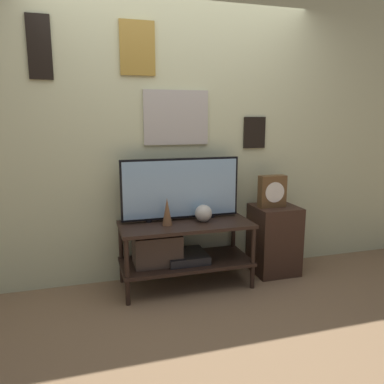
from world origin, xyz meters
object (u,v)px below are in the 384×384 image
at_px(vase_round_glass, 203,213).
at_px(mantel_clock, 272,191).
at_px(television, 181,188).
at_px(vase_slim_bronze, 167,212).

height_order(vase_round_glass, mantel_clock, mantel_clock).
relative_size(television, vase_round_glass, 7.01).
distance_m(television, vase_round_glass, 0.30).
relative_size(television, vase_slim_bronze, 4.52).
relative_size(vase_slim_bronze, mantel_clock, 0.79).
xyz_separation_m(vase_round_glass, mantel_clock, (0.70, 0.04, 0.15)).
distance_m(vase_slim_bronze, vase_round_glass, 0.34).
xyz_separation_m(vase_slim_bronze, mantel_clock, (1.03, 0.06, 0.11)).
height_order(vase_slim_bronze, vase_round_glass, vase_slim_bronze).
bearing_deg(vase_slim_bronze, vase_round_glass, 2.53).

